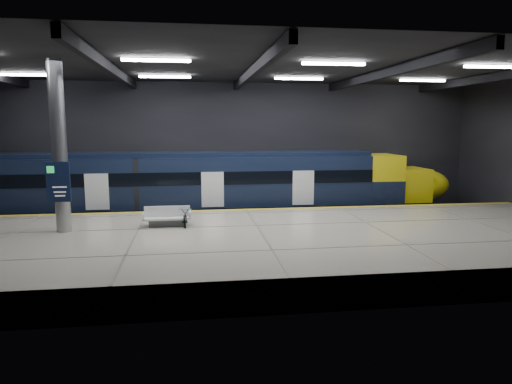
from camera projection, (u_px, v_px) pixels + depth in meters
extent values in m
plane|color=black|center=(253.00, 244.00, 21.03)|extent=(30.00, 30.00, 0.00)
cube|color=black|center=(236.00, 148.00, 28.29)|extent=(30.00, 0.10, 8.00)
cube|color=black|center=(292.00, 177.00, 12.61)|extent=(30.00, 0.10, 8.00)
cube|color=black|center=(253.00, 66.00, 19.87)|extent=(30.00, 16.00, 0.10)
cube|color=black|center=(111.00, 69.00, 19.08)|extent=(0.25, 16.00, 0.40)
cube|color=black|center=(253.00, 72.00, 19.91)|extent=(0.25, 16.00, 0.40)
cube|color=black|center=(384.00, 74.00, 20.74)|extent=(0.25, 16.00, 0.40)
cube|color=black|center=(504.00, 76.00, 21.57)|extent=(0.25, 16.00, 0.40)
cube|color=white|center=(156.00, 60.00, 17.38)|extent=(2.60, 0.18, 0.10)
cube|color=white|center=(334.00, 64.00, 18.34)|extent=(2.60, 0.18, 0.10)
cube|color=white|center=(493.00, 67.00, 19.31)|extent=(2.60, 0.18, 0.10)
cube|color=white|center=(20.00, 75.00, 22.28)|extent=(2.60, 0.18, 0.10)
cube|color=white|center=(165.00, 77.00, 23.25)|extent=(2.60, 0.18, 0.10)
cube|color=white|center=(299.00, 79.00, 24.22)|extent=(2.60, 0.18, 0.10)
cube|color=white|center=(423.00, 80.00, 25.19)|extent=(2.60, 0.18, 0.10)
cube|color=beige|center=(262.00, 246.00, 18.50)|extent=(30.00, 11.00, 1.10)
cube|color=gold|center=(246.00, 210.00, 23.56)|extent=(30.00, 0.40, 0.01)
cube|color=gray|center=(242.00, 221.00, 25.70)|extent=(30.00, 0.08, 0.16)
cube|color=gray|center=(239.00, 216.00, 27.11)|extent=(30.00, 0.08, 0.16)
cube|color=black|center=(158.00, 213.00, 25.69)|extent=(24.00, 2.58, 0.80)
cube|color=black|center=(157.00, 181.00, 25.44)|extent=(24.00, 2.80, 2.75)
cube|color=black|center=(157.00, 155.00, 25.22)|extent=(24.00, 2.30, 0.24)
cube|color=black|center=(155.00, 179.00, 24.02)|extent=(24.00, 0.04, 0.70)
cube|color=white|center=(213.00, 190.00, 24.51)|extent=(1.20, 0.05, 1.90)
cube|color=yellow|center=(379.00, 178.00, 27.24)|extent=(2.00, 2.80, 2.75)
ellipsoid|color=yellow|center=(420.00, 185.00, 27.67)|extent=(3.60, 2.52, 1.90)
cube|color=black|center=(384.00, 175.00, 27.25)|extent=(1.60, 2.38, 0.80)
cube|color=#595B60|center=(168.00, 223.00, 19.71)|extent=(1.56, 0.50, 0.29)
cube|color=white|center=(167.00, 218.00, 19.68)|extent=(1.95, 0.84, 0.08)
cube|color=white|center=(167.00, 212.00, 19.64)|extent=(1.94, 0.09, 0.49)
cube|color=white|center=(144.00, 216.00, 19.54)|extent=(0.06, 0.83, 0.29)
cube|color=white|center=(190.00, 214.00, 19.79)|extent=(0.06, 0.83, 0.29)
imported|color=#99999E|center=(186.00, 216.00, 19.76)|extent=(0.60, 1.61, 0.84)
cube|color=black|center=(172.00, 222.00, 19.71)|extent=(0.33, 0.24, 0.35)
cylinder|color=#9EA0A5|center=(59.00, 147.00, 18.28)|extent=(0.60, 0.60, 6.90)
cube|color=#0F1938|center=(58.00, 182.00, 18.07)|extent=(0.90, 0.12, 1.60)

